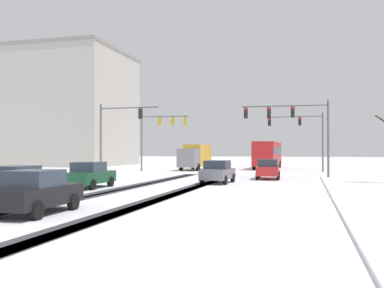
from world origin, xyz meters
TOP-DOWN VIEW (x-y plane):
  - wheel_track_left_lane at (-2.45, 15.09)m, footprint 0.78×33.19m
  - wheel_track_right_lane at (1.32, 15.09)m, footprint 0.77×33.19m
  - wheel_track_center at (1.07, 15.09)m, footprint 1.11×33.19m
  - wheel_track_oncoming at (-2.97, 15.09)m, footprint 1.00×33.19m
  - sidewalk_kerb_right at (11.23, 13.58)m, footprint 4.00×33.19m
  - traffic_signal_near_right at (6.93, 28.04)m, footprint 7.25×0.62m
  - traffic_signal_far_right at (7.69, 40.25)m, footprint 6.19×0.54m
  - traffic_signal_near_left at (-8.33, 26.17)m, footprint 5.56×0.38m
  - traffic_signal_far_left at (-7.69, 36.25)m, footprint 5.42×0.50m
  - car_red_lead at (5.06, 26.24)m, footprint 1.96×4.17m
  - car_grey_second at (1.97, 20.83)m, footprint 1.97×4.17m
  - car_dark_green_third at (-4.97, 15.01)m, footprint 1.88×4.12m
  - car_blue_fourth at (-5.05, 8.12)m, footprint 1.88×4.12m
  - car_black_fifth at (-1.57, 4.57)m, footprint 1.96×4.16m
  - bus_oncoming at (3.35, 46.11)m, footprint 2.90×11.07m
  - box_truck_delivery at (-4.75, 40.70)m, footprint 2.49×7.47m
  - office_building_far_left_block at (-30.06, 51.07)m, footprint 21.99×16.59m

SIDE VIEW (x-z plane):
  - wheel_track_left_lane at x=-2.45m, z-range 0.00..0.01m
  - wheel_track_right_lane at x=1.32m, z-range 0.00..0.01m
  - wheel_track_center at x=1.07m, z-range 0.00..0.01m
  - wheel_track_oncoming at x=-2.97m, z-range 0.00..0.01m
  - sidewalk_kerb_right at x=11.23m, z-range 0.00..0.12m
  - car_red_lead at x=5.06m, z-range 0.01..1.63m
  - car_grey_second at x=1.97m, z-range 0.01..1.63m
  - car_dark_green_third at x=-4.97m, z-range 0.01..1.63m
  - car_blue_fourth at x=-5.05m, z-range 0.01..1.63m
  - car_black_fifth at x=-1.57m, z-range 0.01..1.63m
  - box_truck_delivery at x=-4.75m, z-range 0.12..3.14m
  - bus_oncoming at x=3.35m, z-range 0.30..3.68m
  - traffic_signal_near_left at x=-8.33m, z-range 1.15..7.65m
  - traffic_signal_far_right at x=7.69m, z-range 1.40..7.90m
  - traffic_signal_far_left at x=-7.69m, z-range 1.52..8.02m
  - traffic_signal_near_right at x=6.93m, z-range 1.58..8.08m
  - office_building_far_left_block at x=-30.06m, z-range 0.01..17.75m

